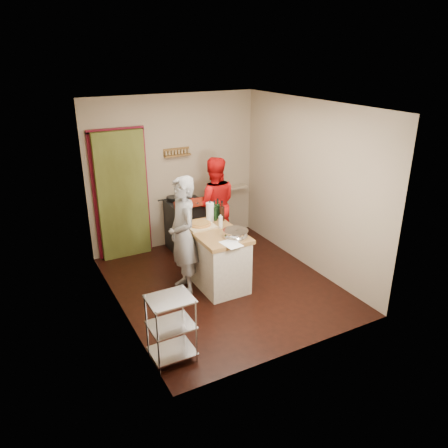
% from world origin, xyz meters
% --- Properties ---
extents(floor, '(3.50, 3.50, 0.00)m').
position_xyz_m(floor, '(0.00, 0.00, 0.00)').
color(floor, black).
rests_on(floor, ground).
extents(back_wall, '(3.00, 0.44, 2.60)m').
position_xyz_m(back_wall, '(-0.64, 1.78, 1.13)').
color(back_wall, gray).
rests_on(back_wall, ground).
extents(left_wall, '(0.04, 3.50, 2.60)m').
position_xyz_m(left_wall, '(-1.50, 0.00, 1.30)').
color(left_wall, gray).
rests_on(left_wall, ground).
extents(right_wall, '(0.04, 3.50, 2.60)m').
position_xyz_m(right_wall, '(1.50, 0.00, 1.30)').
color(right_wall, gray).
rests_on(right_wall, ground).
extents(ceiling, '(3.00, 3.50, 0.02)m').
position_xyz_m(ceiling, '(0.00, 0.00, 2.61)').
color(ceiling, white).
rests_on(ceiling, back_wall).
extents(stove, '(0.60, 0.63, 1.00)m').
position_xyz_m(stove, '(0.05, 1.42, 0.45)').
color(stove, black).
rests_on(stove, ground).
extents(wire_shelving, '(0.48, 0.40, 0.80)m').
position_xyz_m(wire_shelving, '(-1.28, -1.20, 0.44)').
color(wire_shelving, silver).
rests_on(wire_shelving, ground).
extents(island, '(0.66, 1.23, 1.15)m').
position_xyz_m(island, '(-0.06, 0.10, 0.45)').
color(island, beige).
rests_on(island, ground).
extents(person_stripe, '(0.45, 0.65, 1.70)m').
position_xyz_m(person_stripe, '(-0.55, 0.14, 0.85)').
color(person_stripe, silver).
rests_on(person_stripe, ground).
extents(person_red, '(0.95, 0.85, 1.63)m').
position_xyz_m(person_red, '(0.47, 1.20, 0.81)').
color(person_red, red).
rests_on(person_red, ground).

